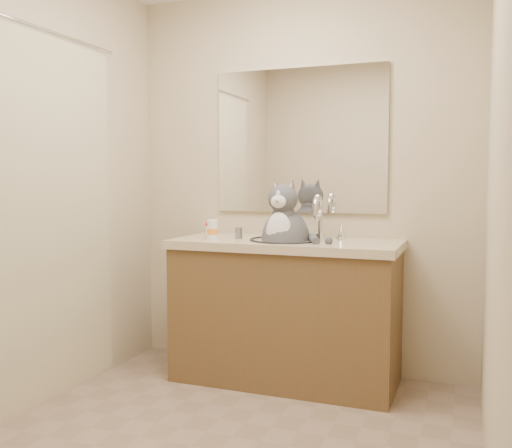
{
  "coord_description": "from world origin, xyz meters",
  "views": [
    {
      "loc": [
        1.03,
        -2.23,
        1.21
      ],
      "look_at": [
        -0.07,
        0.65,
        0.97
      ],
      "focal_mm": 40.0,
      "sensor_mm": 36.0,
      "label": 1
    }
  ],
  "objects": [
    {
      "name": "mirror",
      "position": [
        0.0,
        1.24,
        1.45
      ],
      "size": [
        1.1,
        0.02,
        0.9
      ],
      "primitive_type": "cube",
      "color": "white",
      "rests_on": "room"
    },
    {
      "name": "shower_curtain",
      "position": [
        -1.05,
        0.1,
        1.03
      ],
      "size": [
        0.02,
        1.3,
        1.93
      ],
      "color": "beige",
      "rests_on": "ground"
    },
    {
      "name": "cat",
      "position": [
        -0.0,
        0.95,
        0.88
      ],
      "size": [
        0.41,
        0.35,
        0.57
      ],
      "rotation": [
        0.0,
        0.0,
        -0.07
      ],
      "color": "#49494E",
      "rests_on": "vanity"
    },
    {
      "name": "pill_bottle_orange",
      "position": [
        -0.43,
        0.86,
        0.91
      ],
      "size": [
        0.07,
        0.07,
        0.12
      ],
      "rotation": [
        0.0,
        0.0,
        0.06
      ],
      "color": "white",
      "rests_on": "vanity"
    },
    {
      "name": "room",
      "position": [
        0.0,
        0.0,
        1.2
      ],
      "size": [
        2.22,
        2.52,
        2.42
      ],
      "color": "gray",
      "rests_on": "ground"
    },
    {
      "name": "grey_canister",
      "position": [
        -0.29,
        0.93,
        0.88
      ],
      "size": [
        0.05,
        0.05,
        0.07
      ],
      "rotation": [
        0.0,
        0.0,
        0.21
      ],
      "color": "slate",
      "rests_on": "vanity"
    },
    {
      "name": "pill_bottle_redcap",
      "position": [
        -0.5,
        0.96,
        0.9
      ],
      "size": [
        0.06,
        0.06,
        0.09
      ],
      "rotation": [
        0.0,
        0.0,
        0.22
      ],
      "color": "white",
      "rests_on": "vanity"
    },
    {
      "name": "vanity",
      "position": [
        0.0,
        0.96,
        0.44
      ],
      "size": [
        1.34,
        0.59,
        1.12
      ],
      "color": "brown",
      "rests_on": "ground"
    }
  ]
}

